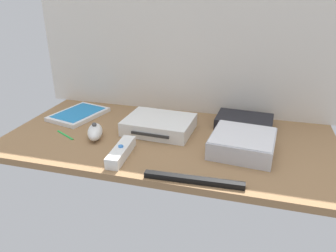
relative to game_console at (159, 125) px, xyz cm
name	(u,v)px	position (x,y,z in cm)	size (l,w,h in cm)	color
ground_plane	(168,141)	(4.10, -4.34, -3.20)	(100.00, 48.00, 2.00)	#936D47
back_wall	(187,21)	(4.10, 20.26, 29.80)	(110.00, 1.20, 64.00)	silver
game_console	(159,125)	(0.00, 0.00, 0.00)	(21.84, 17.37, 4.40)	white
mini_computer	(243,143)	(26.47, -7.28, 0.44)	(18.56, 18.56, 5.30)	silver
game_case	(79,114)	(-31.55, 4.57, -1.44)	(17.82, 21.74, 1.56)	white
network_router	(244,121)	(26.04, 11.11, -0.50)	(18.80, 13.29, 3.40)	black
remote_wand	(121,152)	(-5.02, -19.08, -0.69)	(4.36, 14.97, 3.40)	white
remote_nunchuk	(95,132)	(-17.39, -10.13, -0.16)	(7.85, 10.92, 5.10)	white
sensor_bar	(194,180)	(16.36, -26.13, -1.50)	(24.00, 1.80, 1.40)	black
stylus_pen	(65,134)	(-27.33, -11.09, -1.85)	(0.70, 0.70, 9.00)	green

